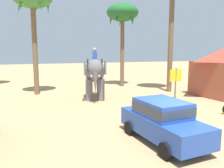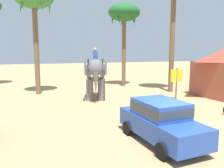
# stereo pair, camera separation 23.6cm
# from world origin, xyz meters

# --- Properties ---
(ground_plane) EXTENTS (120.00, 120.00, 0.00)m
(ground_plane) POSITION_xyz_m (0.00, 0.00, 0.00)
(ground_plane) COLOR tan
(car_sedan_foreground) EXTENTS (2.07, 4.19, 1.70)m
(car_sedan_foreground) POSITION_xyz_m (-0.58, 0.14, 0.93)
(car_sedan_foreground) COLOR #23479E
(car_sedan_foreground) RESTS_ON ground
(elephant_with_mahout) EXTENTS (2.45, 4.02, 3.88)m
(elephant_with_mahout) POSITION_xyz_m (-0.73, 9.15, 1.99)
(elephant_with_mahout) COLOR slate
(elephant_with_mahout) RESTS_ON ground
(palm_tree_left_of_road) EXTENTS (3.20, 3.20, 8.85)m
(palm_tree_left_of_road) POSITION_xyz_m (-4.82, 12.61, 7.66)
(palm_tree_left_of_road) COLOR brown
(palm_tree_left_of_road) RESTS_ON ground
(palm_tree_far_back) EXTENTS (3.20, 3.20, 8.39)m
(palm_tree_far_back) POSITION_xyz_m (3.77, 14.30, 7.24)
(palm_tree_far_back) COLOR brown
(palm_tree_far_back) RESTS_ON ground
(signboard_yellow) EXTENTS (1.00, 0.10, 2.40)m
(signboard_yellow) POSITION_xyz_m (4.76, 6.59, 1.69)
(signboard_yellow) COLOR #4C4C51
(signboard_yellow) RESTS_ON ground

